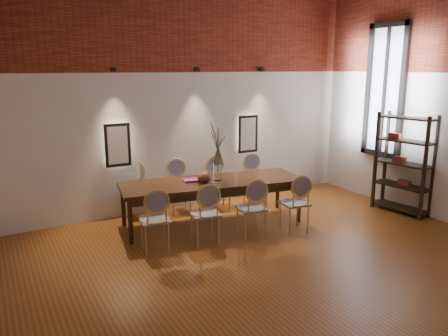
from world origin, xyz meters
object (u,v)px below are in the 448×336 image
dining_table (212,202)px  chair_far_b (179,188)px  chair_near_d (294,203)px  chair_far_a (137,192)px  shelving_rack (404,164)px  chair_near_b (205,214)px  vase (217,172)px  bowl (204,177)px  chair_near_c (251,208)px  chair_far_c (218,184)px  chair_near_a (155,219)px  book (192,180)px  chair_far_d (255,180)px

dining_table → chair_far_b: chair_far_b is taller
chair_near_d → chair_far_a: bearing=145.9°
shelving_rack → chair_near_d: bearing=167.4°
chair_near_b → vase: (0.58, 0.68, 0.43)m
chair_far_a → chair_near_b: bearing=116.2°
chair_near_b → chair_near_d: bearing=0.0°
chair_near_d → bowl: size_ratio=3.92×
chair_near_b → bowl: size_ratio=3.92×
chair_near_c → chair_far_c: size_ratio=1.00×
chair_near_a → book: bearing=47.1°
chair_far_b → chair_far_d: size_ratio=1.00×
chair_near_c → bowl: 0.96m
chair_far_b → bowl: bearing=105.2°
chair_far_d → shelving_rack: (2.08, -1.67, 0.43)m
chair_near_a → chair_far_d: size_ratio=1.00×
chair_near_c → chair_far_b: 1.70m
dining_table → chair_near_d: bearing=-34.1°
vase → shelving_rack: 3.40m
bowl → book: size_ratio=0.92×
chair_near_d → shelving_rack: bearing=4.8°
chair_near_c → chair_far_a: (-1.25, 1.74, 0.00)m
chair_near_d → dining_table: bearing=145.9°
chair_near_a → chair_far_a: bearing=90.0°
vase → bowl: 0.26m
chair_near_c → chair_far_c: 1.53m
chair_near_d → chair_far_d: bearing=90.0°
chair_near_b → chair_far_c: size_ratio=1.00×
chair_near_d → chair_far_d: same height
chair_near_a → bowl: size_ratio=3.92×
bowl → shelving_rack: (3.47, -1.07, 0.06)m
chair_far_a → chair_far_c: bearing=180.0°
bowl → chair_near_d: bearing=-38.0°
chair_far_a → chair_far_c: (1.49, -0.23, 0.00)m
chair_far_d → book: (-1.54, -0.43, 0.30)m
chair_near_a → chair_near_d: (2.23, -0.35, 0.00)m
shelving_rack → chair_far_c: bearing=139.1°
chair_near_c → book: (-0.56, 0.96, 0.30)m
chair_far_c → book: 1.01m
chair_far_a → chair_near_a: bearing=90.0°
chair_near_b → chair_far_c: bearing=63.8°
chair_near_c → chair_far_d: 1.70m
chair_near_c → dining_table: bearing=116.2°
chair_far_d → bowl: chair_far_d is taller
chair_far_b → bowl: chair_far_b is taller
chair_near_a → chair_near_c: (1.49, -0.23, 0.00)m
dining_table → chair_far_a: size_ratio=3.20×
vase → bowl: size_ratio=1.25×
chair_near_b → chair_far_b: size_ratio=1.00×
chair_near_a → chair_near_d: bearing=0.0°
chair_far_a → bowl: (0.84, -0.95, 0.37)m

